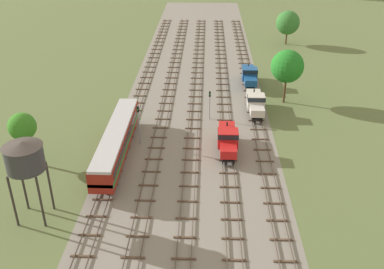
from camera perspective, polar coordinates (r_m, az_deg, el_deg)
The scene contains 17 objects.
ground_plane at distance 68.47m, azimuth 0.24°, elevation 2.10°, with size 480.00×480.00×0.00m, color #5B6B3D.
ballast_bed at distance 68.47m, azimuth 0.24°, elevation 2.10°, with size 23.41×176.00×0.01m, color gray.
track_far_left at distance 70.25m, azimuth -7.68°, elevation 2.66°, with size 2.40×126.00×0.29m.
track_left at distance 69.61m, azimuth -3.73°, elevation 2.62°, with size 2.40×126.00×0.29m.
track_centre_left at distance 69.31m, azimuth 0.27°, elevation 2.56°, with size 2.40×126.00×0.29m.
track_centre at distance 69.35m, azimuth 4.28°, elevation 2.49°, with size 2.40×126.00×0.29m.
track_centre_right at distance 69.72m, azimuth 8.27°, elevation 2.41°, with size 2.40×126.00×0.29m.
diesel_railcar_far_left_nearest at distance 57.83m, azimuth -9.80°, elevation -0.68°, with size 2.96×20.50×3.80m.
shunter_loco_centre_near at distance 58.72m, azimuth 4.67°, elevation -0.52°, with size 2.74×8.46×3.10m.
shunter_loco_centre_right_mid at distance 70.07m, azimuth 8.29°, elevation 4.24°, with size 2.74×8.46×3.10m.
shunter_loco_centre_right_midfar at distance 81.42m, azimuth 7.48°, elevation 7.76°, with size 2.74×8.46×3.10m.
water_tower at distance 46.75m, azimuth -21.04°, elevation -2.74°, with size 4.04×4.04×9.28m.
signal_post_nearest at distance 59.99m, azimuth -6.98°, elevation 1.87°, with size 0.28×0.47×5.93m.
signal_post_near at distance 67.07m, azimuth 2.32°, elevation 4.37°, with size 0.28×0.47×4.76m.
lineside_tree_0 at distance 58.48m, azimuth -21.27°, elevation 0.94°, with size 3.52×3.52×7.03m.
lineside_tree_1 at distance 107.08m, azimuth 12.39°, elevation 14.06°, with size 5.48×5.48×7.84m.
lineside_tree_2 at distance 73.51m, azimuth 12.33°, elevation 8.68°, with size 5.39×5.39×9.06m.
Camera 1 is at (1.90, -5.45, 30.15)m, focal length 40.88 mm.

